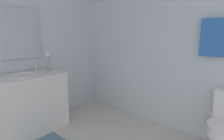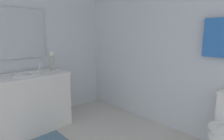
# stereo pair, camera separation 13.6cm
# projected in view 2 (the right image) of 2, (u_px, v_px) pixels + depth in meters

# --- Properties ---
(wall_back) EXTENTS (3.14, 0.04, 2.45)m
(wall_back) POSITION_uv_depth(u_px,v_px,m) (164.00, 45.00, 2.72)
(wall_back) COLOR silver
(wall_back) RESTS_ON ground
(wall_left) EXTENTS (0.04, 2.94, 2.45)m
(wall_left) POSITION_uv_depth(u_px,v_px,m) (21.00, 45.00, 2.81)
(wall_left) COLOR silver
(wall_left) RESTS_ON ground
(vanity_cabinet) EXTENTS (0.58, 1.09, 0.83)m
(vanity_cabinet) POSITION_uv_depth(u_px,v_px,m) (29.00, 102.00, 2.69)
(vanity_cabinet) COLOR white
(vanity_cabinet) RESTS_ON ground
(sink_basin) EXTENTS (0.40, 0.40, 0.24)m
(sink_basin) POSITION_uv_depth(u_px,v_px,m) (27.00, 77.00, 2.62)
(sink_basin) COLOR white
(sink_basin) RESTS_ON vanity_cabinet
(mirror) EXTENTS (0.02, 0.85, 0.74)m
(mirror) POSITION_uv_depth(u_px,v_px,m) (16.00, 34.00, 2.70)
(mirror) COLOR silver
(candle_holder_tall) EXTENTS (0.09, 0.09, 0.30)m
(candle_holder_tall) POSITION_uv_depth(u_px,v_px,m) (52.00, 60.00, 2.92)
(candle_holder_tall) COLOR #B7B2A5
(candle_holder_tall) RESTS_ON vanity_cabinet
(towel_near_vanity) EXTENTS (0.28, 0.03, 0.45)m
(towel_near_vanity) POSITION_uv_depth(u_px,v_px,m) (216.00, 38.00, 2.14)
(towel_near_vanity) COLOR blue
(towel_near_vanity) RESTS_ON towel_bar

